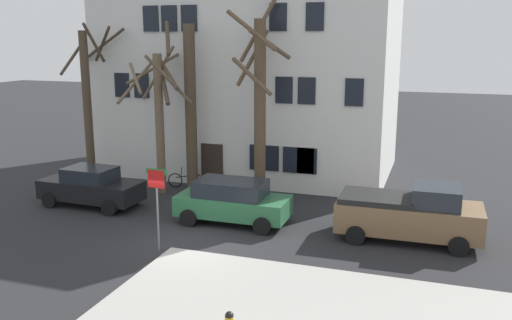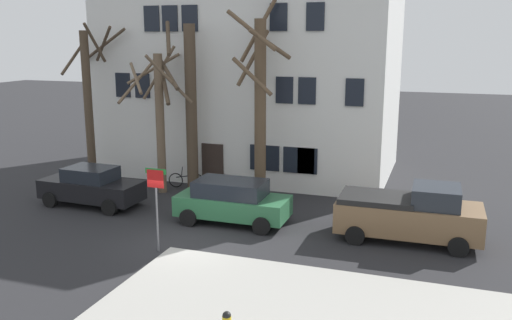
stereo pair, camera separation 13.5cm
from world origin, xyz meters
name	(u,v)px [view 2 (the right image)]	position (x,y,z in m)	size (l,w,h in m)	color
ground_plane	(185,243)	(0.00, 0.00, 0.00)	(120.00, 120.00, 0.00)	#262628
building_main	(254,64)	(-1.51, 11.70, 5.73)	(15.25, 8.97, 11.33)	white
tree_bare_near	(89,100)	(-7.96, 5.97, 4.14)	(2.79, 2.29, 7.79)	#4C3D2D
tree_bare_mid	(158,114)	(-4.05, 5.69, 3.68)	(3.39, 3.39, 6.77)	brown
tree_bare_far	(188,104)	(-2.88, 6.45, 4.10)	(2.08, 2.28, 7.88)	#4C3D2D
tree_bare_end	(260,101)	(0.75, 6.01, 4.41)	(2.54, 2.54, 8.79)	brown
car_black_sedan	(91,186)	(-5.80, 2.76, 0.85)	(4.52, 2.08, 1.70)	black
car_green_wagon	(232,201)	(0.77, 2.63, 0.89)	(4.38, 2.08, 1.72)	#2D6B42
pickup_truck_brown	(410,214)	(7.44, 2.90, 1.01)	(5.05, 2.30, 2.08)	brown
street_sign_pole	(156,194)	(-0.55, -0.92, 2.02)	(0.76, 0.07, 2.89)	slate
bicycle_leaning	(186,180)	(-3.23, 6.69, 0.37)	(1.73, 0.38, 1.03)	black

